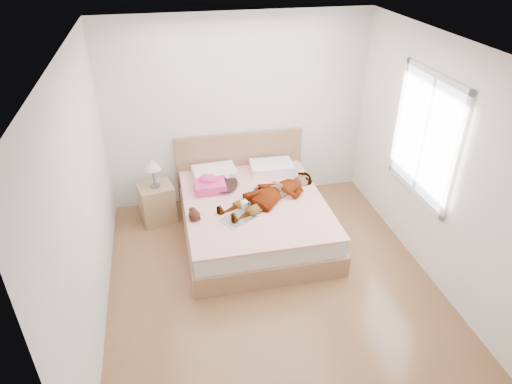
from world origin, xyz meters
TOP-DOWN VIEW (x-y plane):
  - ground at (0.00, 0.00)m, footprint 4.00×4.00m
  - woman at (0.22, 0.97)m, footprint 1.55×1.21m
  - hair at (-0.35, 1.42)m, footprint 0.45×0.55m
  - phone at (-0.28, 1.37)m, footprint 0.08×0.09m
  - room_shell at (1.77, 0.30)m, footprint 4.00×4.00m
  - bed at (0.00, 1.04)m, footprint 1.80×2.08m
  - towel at (-0.51, 1.34)m, footprint 0.40×0.34m
  - magazine at (-0.26, 0.60)m, footprint 0.49×0.43m
  - coffee_mug at (-0.15, 0.81)m, footprint 0.13×0.09m
  - plush_toy at (-0.77, 0.71)m, footprint 0.15×0.22m
  - nightstand at (-1.21, 1.56)m, footprint 0.51×0.47m

SIDE VIEW (x-z plane):
  - ground at x=0.00m, z-range 0.00..0.00m
  - bed at x=0.00m, z-range -0.22..0.78m
  - nightstand at x=-1.21m, z-range -0.16..0.77m
  - magazine at x=-0.26m, z-range 0.51..0.53m
  - hair at x=-0.35m, z-range 0.51..0.59m
  - coffee_mug at x=-0.15m, z-range 0.51..0.61m
  - plush_toy at x=-0.77m, z-range 0.51..0.63m
  - towel at x=-0.51m, z-range 0.49..0.70m
  - woman at x=0.22m, z-range 0.51..0.71m
  - phone at x=-0.28m, z-range 0.65..0.70m
  - room_shell at x=1.77m, z-range -0.50..3.50m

